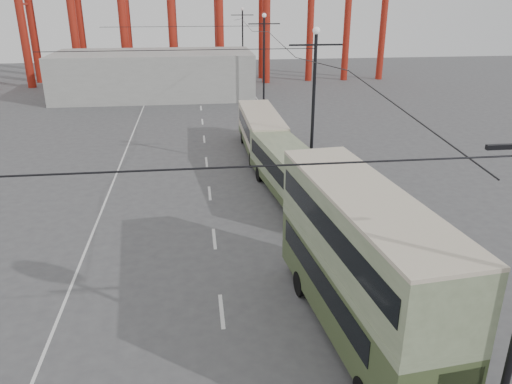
{
  "coord_description": "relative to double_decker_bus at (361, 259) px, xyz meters",
  "views": [
    {
      "loc": [
        -1.66,
        -11.79,
        11.11
      ],
      "look_at": [
        0.85,
        8.39,
        3.0
      ],
      "focal_mm": 35.0,
      "sensor_mm": 36.0,
      "label": 1
    }
  ],
  "objects": [
    {
      "name": "single_decker_green",
      "position": [
        0.07,
        12.7,
        -1.35
      ],
      "size": [
        3.56,
        10.41,
        2.88
      ],
      "rotation": [
        0.0,
        0.0,
        0.12
      ],
      "color": "#6F7D5B",
      "rests_on": "ground"
    },
    {
      "name": "single_decker_cream",
      "position": [
        -0.4,
        21.65,
        -1.28
      ],
      "size": [
        2.49,
        9.69,
        3.01
      ],
      "rotation": [
        0.0,
        0.0,
        0.0
      ],
      "color": "beige",
      "rests_on": "ground"
    },
    {
      "name": "pedestrian",
      "position": [
        -1.15,
        4.57,
        -2.08
      ],
      "size": [
        0.76,
        0.63,
        1.8
      ],
      "primitive_type": "imported",
      "rotation": [
        0.0,
        0.0,
        3.49
      ],
      "color": "black",
      "rests_on": "ground"
    },
    {
      "name": "lamp_post_distant",
      "position": [
        2.05,
        59.9,
        1.7
      ],
      "size": [
        3.2,
        0.44,
        9.32
      ],
      "color": "black",
      "rests_on": "ground"
    },
    {
      "name": "road_markings",
      "position": [
        -4.41,
        17.6,
        -2.97
      ],
      "size": [
        12.52,
        120.0,
        0.01
      ],
      "color": "silver",
      "rests_on": "ground"
    },
    {
      "name": "fairground_shed",
      "position": [
        -9.55,
        44.9,
        -0.48
      ],
      "size": [
        22.0,
        10.0,
        5.0
      ],
      "primitive_type": "cube",
      "color": "gray",
      "rests_on": "ground"
    },
    {
      "name": "lamp_post_far",
      "position": [
        2.05,
        37.9,
        1.7
      ],
      "size": [
        3.2,
        0.44,
        9.32
      ],
      "color": "black",
      "rests_on": "ground"
    },
    {
      "name": "double_decker_bus",
      "position": [
        0.0,
        0.0,
        0.0
      ],
      "size": [
        3.52,
        10.11,
        5.32
      ],
      "rotation": [
        0.0,
        0.0,
        0.1
      ],
      "color": "#3A4927",
      "rests_on": "ground"
    },
    {
      "name": "lamp_post_mid",
      "position": [
        2.05,
        15.9,
        1.7
      ],
      "size": [
        3.2,
        0.44,
        9.32
      ],
      "color": "black",
      "rests_on": "ground"
    }
  ]
}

